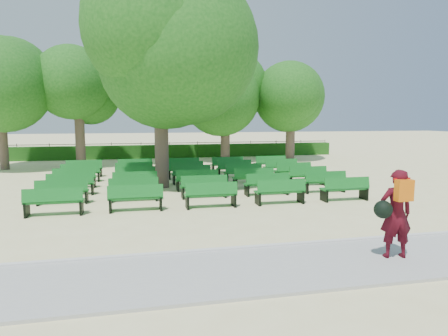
# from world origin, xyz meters

# --- Properties ---
(ground) EXTENTS (120.00, 120.00, 0.00)m
(ground) POSITION_xyz_m (0.00, 0.00, 0.00)
(ground) COLOR beige
(paving) EXTENTS (30.00, 2.20, 0.06)m
(paving) POSITION_xyz_m (0.00, -7.40, 0.03)
(paving) COLOR #A8A8A4
(paving) RESTS_ON ground
(curb) EXTENTS (30.00, 0.12, 0.10)m
(curb) POSITION_xyz_m (0.00, -6.25, 0.05)
(curb) COLOR silver
(curb) RESTS_ON ground
(hedge) EXTENTS (26.00, 0.70, 0.90)m
(hedge) POSITION_xyz_m (0.00, 14.00, 0.45)
(hedge) COLOR #1B4E14
(hedge) RESTS_ON ground
(fence) EXTENTS (26.00, 0.10, 1.02)m
(fence) POSITION_xyz_m (0.00, 14.40, 0.00)
(fence) COLOR black
(fence) RESTS_ON ground
(tree_line) EXTENTS (21.80, 6.80, 7.04)m
(tree_line) POSITION_xyz_m (0.00, 10.00, 0.00)
(tree_line) COLOR #22631A
(tree_line) RESTS_ON ground
(bench_array) EXTENTS (1.64, 0.57, 1.02)m
(bench_array) POSITION_xyz_m (0.86, 1.82, 0.08)
(bench_array) COLOR #126B20
(bench_array) RESTS_ON ground
(tree_among) EXTENTS (5.74, 5.74, 7.70)m
(tree_among) POSITION_xyz_m (-0.38, 1.94, 5.10)
(tree_among) COLOR brown
(tree_among) RESTS_ON ground
(person) EXTENTS (0.85, 0.53, 1.75)m
(person) POSITION_xyz_m (3.50, -7.43, 0.97)
(person) COLOR #400913
(person) RESTS_ON ground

